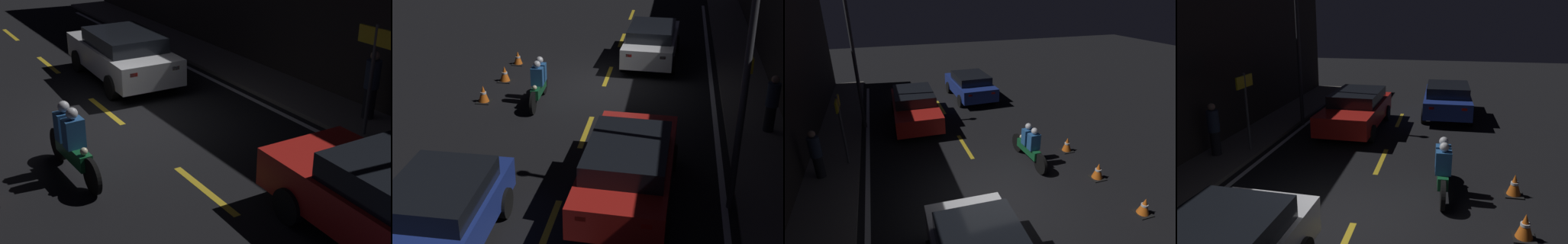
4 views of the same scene
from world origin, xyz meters
TOP-DOWN VIEW (x-y plane):
  - ground_plane at (0.00, 0.00)m, footprint 56.00×56.00m
  - raised_curb at (0.00, 4.62)m, footprint 28.00×1.66m
  - lane_dash_c at (-1.00, 0.00)m, footprint 2.00×0.14m
  - lane_dash_d at (3.50, 0.00)m, footprint 2.00×0.14m
  - lane_dash_e at (8.00, 0.00)m, footprint 2.00×0.14m
  - lane_solid_kerb at (0.00, 3.54)m, footprint 25.20×0.14m
  - taxi_red at (6.55, 1.45)m, footprint 4.58×2.09m
  - sedan_blue at (8.95, -1.87)m, footprint 4.05×2.02m
  - motorcycle at (1.68, -1.78)m, footprint 2.30×0.39m
  - traffic_cone_near at (-1.72, -3.45)m, footprint 0.42×0.42m
  - traffic_cone_mid at (0.09, -3.40)m, footprint 0.44×0.44m
  - traffic_cone_far at (1.95, -3.49)m, footprint 0.43×0.43m
  - pedestrian at (2.82, 4.91)m, footprint 0.34×0.34m
  - shop_sign at (3.43, 4.13)m, footprint 0.90×0.08m
  - street_lamp at (6.64, 3.64)m, footprint 0.28×0.28m

SIDE VIEW (x-z plane):
  - ground_plane at x=0.00m, z-range 0.00..0.00m
  - lane_solid_kerb at x=0.00m, z-range 0.00..0.01m
  - lane_dash_c at x=-1.00m, z-range 0.00..0.01m
  - lane_dash_d at x=3.50m, z-range 0.00..0.01m
  - lane_dash_e at x=8.00m, z-range 0.00..0.01m
  - raised_curb at x=0.00m, z-range 0.00..0.11m
  - traffic_cone_near at x=-1.72m, z-range -0.01..0.48m
  - traffic_cone_mid at x=0.09m, z-range -0.01..0.52m
  - traffic_cone_far at x=1.95m, z-range -0.01..0.53m
  - motorcycle at x=1.68m, z-range -0.04..1.36m
  - sedan_blue at x=8.95m, z-range 0.06..1.45m
  - taxi_red at x=6.55m, z-range 0.06..1.47m
  - pedestrian at x=2.82m, z-range 0.11..1.71m
  - shop_sign at x=3.43m, z-range 0.59..2.99m
  - street_lamp at x=6.64m, z-range 0.36..6.12m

